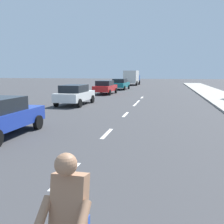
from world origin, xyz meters
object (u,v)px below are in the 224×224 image
object	(u,v)px
parked_car_red	(105,87)
delivery_truck	(132,77)
parked_car_white	(75,94)
parked_car_teal	(120,84)

from	to	relation	value
parked_car_red	delivery_truck	xyz separation A→B (m)	(0.29, 21.11, 0.66)
parked_car_white	parked_car_red	size ratio (longest dim) A/B	1.00
parked_car_teal	delivery_truck	bearing A→B (deg)	93.10
parked_car_white	delivery_truck	bearing A→B (deg)	91.10
parked_car_white	parked_car_teal	world-z (taller)	same
parked_car_white	delivery_truck	size ratio (longest dim) A/B	0.71
parked_car_white	delivery_truck	xyz separation A→B (m)	(0.32, 31.13, 0.66)
parked_car_white	parked_car_red	world-z (taller)	same
parked_car_teal	delivery_truck	size ratio (longest dim) A/B	0.75
parked_car_teal	parked_car_white	bearing A→B (deg)	-88.24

